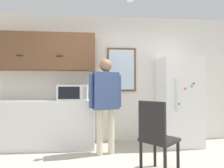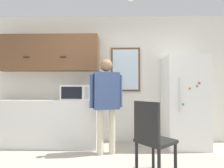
# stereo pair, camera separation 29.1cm
# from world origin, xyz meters

# --- Properties ---
(back_wall) EXTENTS (6.00, 0.06, 2.70)m
(back_wall) POSITION_xyz_m (0.00, 1.91, 1.35)
(back_wall) COLOR silver
(back_wall) RESTS_ON ground_plane
(counter) EXTENTS (2.09, 0.57, 0.90)m
(counter) POSITION_xyz_m (-1.16, 1.60, 0.45)
(counter) COLOR silver
(counter) RESTS_ON ground_plane
(upper_cabinets) EXTENTS (2.09, 0.37, 0.73)m
(upper_cabinets) POSITION_xyz_m (-1.16, 1.70, 1.86)
(upper_cabinets) COLOR brown
(microwave) EXTENTS (0.55, 0.38, 0.29)m
(microwave) POSITION_xyz_m (-0.53, 1.54, 1.05)
(microwave) COLOR white
(microwave) RESTS_ON counter
(person) EXTENTS (0.56, 0.32, 1.64)m
(person) POSITION_xyz_m (0.08, 1.16, 1.00)
(person) COLOR beige
(person) RESTS_ON ground_plane
(refrigerator) EXTENTS (0.75, 0.66, 1.75)m
(refrigerator) POSITION_xyz_m (1.58, 1.56, 0.87)
(refrigerator) COLOR white
(refrigerator) RESTS_ON ground_plane
(chair) EXTENTS (0.57, 0.57, 0.96)m
(chair) POSITION_xyz_m (0.69, 0.33, 0.53)
(chair) COLOR black
(chair) RESTS_ON ground_plane
(window) EXTENTS (0.63, 0.05, 0.94)m
(window) POSITION_xyz_m (0.46, 1.87, 1.54)
(window) COLOR brown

